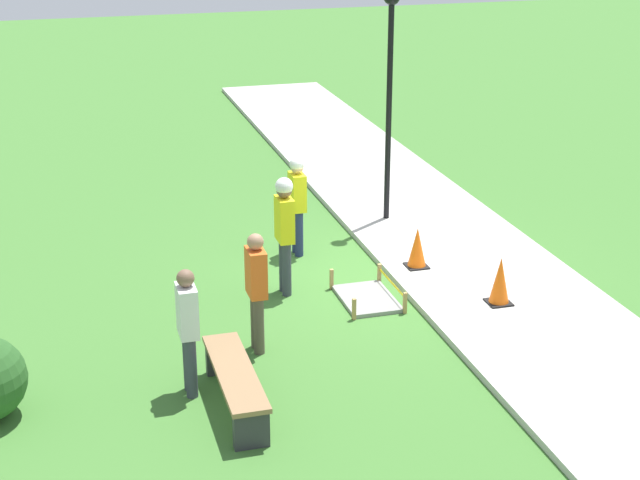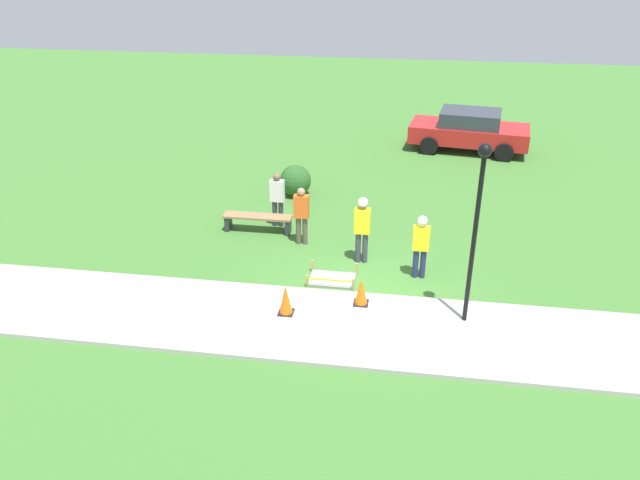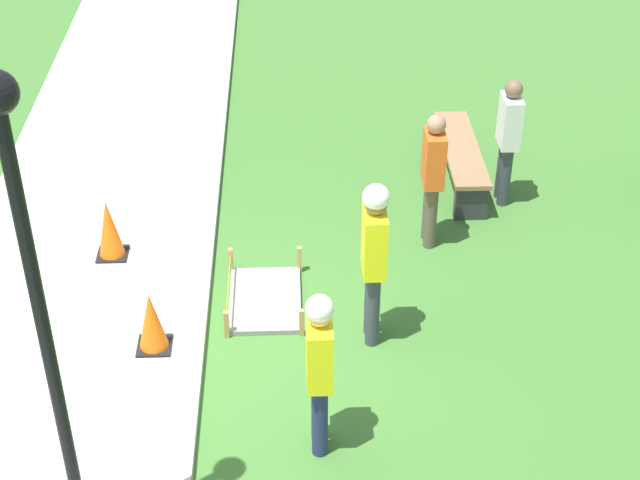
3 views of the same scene
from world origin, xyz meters
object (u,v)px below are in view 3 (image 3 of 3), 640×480
at_px(lamppost_near, 31,269).
at_px(traffic_cone_near_patch, 109,229).
at_px(worker_supervisor, 319,362).
at_px(bystander_in_gray_shirt, 508,135).
at_px(park_bench, 460,156).
at_px(bystander_in_orange_shirt, 433,173).
at_px(traffic_cone_far_patch, 152,321).
at_px(worker_assistant, 374,250).

bearing_deg(lamppost_near, traffic_cone_near_patch, -175.24).
xyz_separation_m(worker_supervisor, bystander_in_gray_shirt, (-4.07, 2.40, -0.07)).
distance_m(park_bench, bystander_in_orange_shirt, 1.59).
relative_size(traffic_cone_far_patch, worker_assistant, 0.36).
relative_size(worker_assistant, lamppost_near, 0.45).
bearing_deg(bystander_in_orange_shirt, park_bench, 157.39).
bearing_deg(worker_assistant, traffic_cone_near_patch, -116.81).
relative_size(traffic_cone_far_patch, bystander_in_orange_shirt, 0.39).
bearing_deg(worker_assistant, traffic_cone_far_patch, -84.90).
distance_m(bystander_in_gray_shirt, lamppost_near, 6.91).
relative_size(traffic_cone_near_patch, bystander_in_orange_shirt, 0.43).
height_order(traffic_cone_near_patch, traffic_cone_far_patch, traffic_cone_near_patch).
bearing_deg(park_bench, worker_supervisor, -23.17).
xyz_separation_m(traffic_cone_near_patch, traffic_cone_far_patch, (1.61, 0.64, -0.03)).
bearing_deg(traffic_cone_far_patch, lamppost_near, -7.71).
xyz_separation_m(worker_supervisor, worker_assistant, (-1.48, 0.58, 0.11)).
bearing_deg(bystander_in_orange_shirt, lamppost_near, -38.03).
bearing_deg(worker_assistant, worker_supervisor, -21.34).
bearing_deg(bystander_in_gray_shirt, lamppost_near, -40.29).
bearing_deg(bystander_in_gray_shirt, traffic_cone_near_patch, -75.82).
height_order(traffic_cone_near_patch, bystander_in_gray_shirt, bystander_in_gray_shirt).
bearing_deg(traffic_cone_near_patch, worker_assistant, 63.19).
bearing_deg(bystander_in_gray_shirt, worker_supervisor, -30.56).
xyz_separation_m(traffic_cone_near_patch, park_bench, (-1.66, 4.18, -0.09)).
distance_m(park_bench, lamppost_near, 7.18).
relative_size(park_bench, bystander_in_gray_shirt, 1.21).
relative_size(park_bench, bystander_in_orange_shirt, 1.19).
height_order(traffic_cone_near_patch, worker_supervisor, worker_supervisor).
relative_size(park_bench, worker_supervisor, 1.18).
bearing_deg(worker_supervisor, bystander_in_gray_shirt, 149.44).
height_order(bystander_in_orange_shirt, lamppost_near, lamppost_near).
relative_size(bystander_in_orange_shirt, lamppost_near, 0.41).
bearing_deg(bystander_in_orange_shirt, worker_assistant, -25.14).
xyz_separation_m(park_bench, lamppost_near, (5.57, -3.86, 2.36)).
xyz_separation_m(traffic_cone_far_patch, worker_assistant, (-0.19, 2.17, 0.66)).
height_order(worker_supervisor, bystander_in_orange_shirt, worker_supervisor).
height_order(park_bench, bystander_in_gray_shirt, bystander_in_gray_shirt).
xyz_separation_m(park_bench, bystander_in_gray_shirt, (0.49, 0.45, 0.55)).
relative_size(bystander_in_gray_shirt, lamppost_near, 0.40).
bearing_deg(lamppost_near, worker_supervisor, 118.01).
distance_m(traffic_cone_near_patch, traffic_cone_far_patch, 1.74).
xyz_separation_m(worker_assistant, bystander_in_gray_shirt, (-2.59, 1.83, -0.17)).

